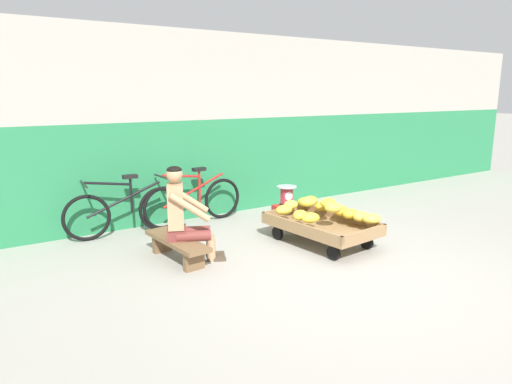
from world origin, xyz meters
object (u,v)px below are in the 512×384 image
(bicycle_far_left, at_px, (194,201))
(bicycle_near_left, at_px, (125,211))
(plastic_crate, at_px, (286,215))
(vendor_seated, at_px, (183,214))
(low_bench, at_px, (177,244))
(banana_cart, at_px, (321,227))
(weighing_scale, at_px, (287,195))

(bicycle_far_left, bearing_deg, bicycle_near_left, -179.13)
(plastic_crate, distance_m, bicycle_near_left, 2.36)
(vendor_seated, bearing_deg, bicycle_near_left, 102.18)
(low_bench, bearing_deg, plastic_crate, 14.30)
(banana_cart, xyz_separation_m, bicycle_near_left, (-2.04, 1.79, 0.11))
(weighing_scale, height_order, bicycle_near_left, bicycle_near_left)
(weighing_scale, bearing_deg, banana_cart, -100.14)
(weighing_scale, relative_size, bicycle_far_left, 0.18)
(low_bench, xyz_separation_m, plastic_crate, (2.01, 0.51, -0.05))
(low_bench, bearing_deg, bicycle_near_left, 99.11)
(vendor_seated, bearing_deg, plastic_crate, 15.86)
(banana_cart, relative_size, low_bench, 1.35)
(bicycle_far_left, bearing_deg, banana_cart, -61.78)
(vendor_seated, bearing_deg, low_bench, 155.95)
(bicycle_near_left, xyz_separation_m, bicycle_far_left, (1.07, 0.02, 0.00))
(banana_cart, relative_size, bicycle_far_left, 0.91)
(vendor_seated, relative_size, weighing_scale, 3.80)
(vendor_seated, height_order, plastic_crate, vendor_seated)
(banana_cart, xyz_separation_m, vendor_seated, (-1.75, 0.45, 0.33))
(plastic_crate, height_order, weighing_scale, weighing_scale)
(banana_cart, height_order, bicycle_far_left, bicycle_far_left)
(banana_cart, bearing_deg, low_bench, 165.19)
(banana_cart, height_order, low_bench, banana_cart)
(banana_cart, bearing_deg, plastic_crate, 79.87)
(low_bench, distance_m, bicycle_far_left, 1.58)
(bicycle_near_left, bearing_deg, plastic_crate, -19.71)
(plastic_crate, relative_size, bicycle_near_left, 0.22)
(bicycle_far_left, bearing_deg, weighing_scale, -35.28)
(plastic_crate, bearing_deg, bicycle_far_left, 144.76)
(low_bench, height_order, vendor_seated, vendor_seated)
(banana_cart, relative_size, plastic_crate, 4.21)
(banana_cart, xyz_separation_m, weighing_scale, (0.18, 0.99, 0.21))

